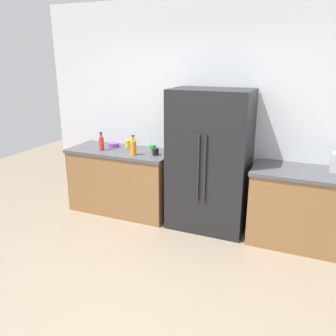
{
  "coord_description": "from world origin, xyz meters",
  "views": [
    {
      "loc": [
        1.23,
        -2.3,
        2.07
      ],
      "look_at": [
        0.04,
        0.49,
        1.11
      ],
      "focal_mm": 36.99,
      "sensor_mm": 36.0,
      "label": 1
    }
  ],
  "objects": [
    {
      "name": "bottle_a",
      "position": [
        -1.37,
        1.52,
        0.98
      ],
      "size": [
        0.07,
        0.07,
        0.25
      ],
      "color": "red",
      "rests_on": "counter_left"
    },
    {
      "name": "cup_b",
      "position": [
        -1.13,
        1.8,
        0.94
      ],
      "size": [
        0.08,
        0.08,
        0.1
      ],
      "primitive_type": "cylinder",
      "color": "yellow",
      "rests_on": "counter_left"
    },
    {
      "name": "counter_right",
      "position": [
        1.25,
        1.64,
        0.44
      ],
      "size": [
        1.22,
        0.65,
        0.88
      ],
      "color": "olive",
      "rests_on": "ground_plane"
    },
    {
      "name": "counter_left",
      "position": [
        -1.15,
        1.64,
        0.44
      ],
      "size": [
        1.44,
        0.65,
        0.88
      ],
      "color": "olive",
      "rests_on": "ground_plane"
    },
    {
      "name": "kitchen_back_panel",
      "position": [
        0.0,
        2.01,
        1.39
      ],
      "size": [
        4.8,
        0.1,
        2.79
      ],
      "primitive_type": "cube",
      "color": "silver",
      "rests_on": "ground_plane"
    },
    {
      "name": "ground_plane",
      "position": [
        0.0,
        0.0,
        0.0
      ],
      "size": [
        9.84,
        9.84,
        0.0
      ],
      "primitive_type": "plane",
      "color": "gray"
    },
    {
      "name": "cup_a",
      "position": [
        -0.73,
        1.77,
        0.92
      ],
      "size": [
        0.09,
        0.09,
        0.08
      ],
      "primitive_type": "cylinder",
      "color": "green",
      "rests_on": "counter_left"
    },
    {
      "name": "bottle_b",
      "position": [
        -0.86,
        1.47,
        0.99
      ],
      "size": [
        0.08,
        0.08,
        0.26
      ],
      "color": "orange",
      "rests_on": "counter_left"
    },
    {
      "name": "bowl_a",
      "position": [
        -1.32,
        1.74,
        0.91
      ],
      "size": [
        0.15,
        0.15,
        0.05
      ],
      "primitive_type": "cylinder",
      "color": "purple",
      "rests_on": "counter_left"
    },
    {
      "name": "cup_c",
      "position": [
        -0.6,
        1.58,
        0.93
      ],
      "size": [
        0.08,
        0.08,
        0.09
      ],
      "primitive_type": "cylinder",
      "color": "black",
      "rests_on": "counter_left"
    },
    {
      "name": "refrigerator",
      "position": [
        0.11,
        1.64,
        0.87
      ],
      "size": [
        0.96,
        0.63,
        1.74
      ],
      "color": "black",
      "rests_on": "ground_plane"
    }
  ]
}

